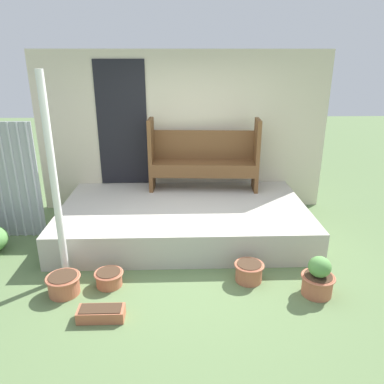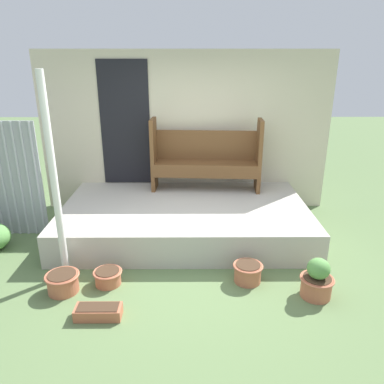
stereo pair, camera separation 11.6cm
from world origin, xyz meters
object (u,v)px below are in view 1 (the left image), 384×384
flower_pot_left (64,284)px  planter_box_rect (101,313)px  bench (204,155)px  support_post (54,183)px  flower_pot_far_right (318,278)px  flower_pot_right (249,271)px  flower_pot_middle (109,278)px

flower_pot_left → planter_box_rect: bearing=-42.1°
bench → flower_pot_left: (-1.69, -2.20, -0.88)m
support_post → flower_pot_far_right: bearing=-8.4°
bench → flower_pot_right: size_ratio=4.93×
flower_pot_far_right → planter_box_rect: 2.35m
bench → flower_pot_left: bench is taller
support_post → flower_pot_right: (2.17, -0.14, -1.07)m
flower_pot_middle → flower_pot_right: bearing=1.6°
flower_pot_left → flower_pot_far_right: (2.82, -0.10, 0.08)m
flower_pot_right → bench: bearing=101.8°
bench → flower_pot_middle: size_ratio=5.16×
flower_pot_middle → support_post: bearing=161.5°
flower_pot_left → bench: bearing=52.5°
flower_pot_right → flower_pot_far_right: 0.77m
bench → planter_box_rect: (-1.19, -2.65, -0.94)m
bench → flower_pot_far_right: (1.13, -2.30, -0.80)m
flower_pot_right → planter_box_rect: size_ratio=0.75×
flower_pot_middle → planter_box_rect: size_ratio=0.72×
support_post → planter_box_rect: 1.48m
support_post → bench: (1.76, 1.87, -0.19)m
bench → flower_pot_middle: 2.55m
flower_pot_left → flower_pot_far_right: flower_pot_far_right is taller
flower_pot_far_right → flower_pot_left: bearing=177.9°
support_post → bench: bearing=46.8°
flower_pot_right → planter_box_rect: 1.73m
flower_pot_far_right → flower_pot_middle: bearing=174.0°
bench → planter_box_rect: 3.05m
support_post → flower_pot_right: support_post is taller
flower_pot_middle → flower_pot_far_right: (2.34, -0.25, 0.10)m
support_post → flower_pot_right: bearing=-3.6°
bench → planter_box_rect: bearing=-110.9°
bench → flower_pot_middle: bench is taller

